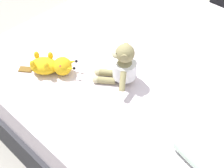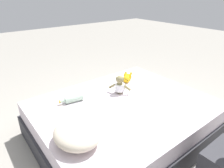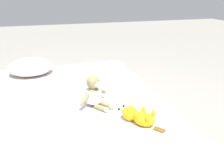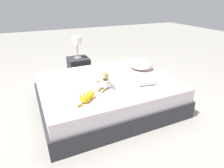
# 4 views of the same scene
# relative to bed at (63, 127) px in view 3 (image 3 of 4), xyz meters

# --- Properties ---
(ground_plane) EXTENTS (16.00, 16.00, 0.00)m
(ground_plane) POSITION_rel_bed_xyz_m (0.00, 0.00, -0.22)
(ground_plane) COLOR #9E998E
(bed) EXTENTS (1.60, 1.97, 0.45)m
(bed) POSITION_rel_bed_xyz_m (0.00, 0.00, 0.00)
(bed) COLOR #2D2D33
(bed) RESTS_ON ground_plane
(pillow) EXTENTS (0.45, 0.39, 0.17)m
(pillow) POSITION_rel_bed_xyz_m (-0.23, 0.72, 0.31)
(pillow) COLOR beige
(pillow) RESTS_ON bed
(plush_monkey) EXTENTS (0.26, 0.25, 0.24)m
(plush_monkey) POSITION_rel_bed_xyz_m (0.24, -0.13, 0.32)
(plush_monkey) COLOR #8E8456
(plush_monkey) RESTS_ON bed
(plush_yellow_creature) EXTENTS (0.24, 0.29, 0.10)m
(plush_yellow_creature) POSITION_rel_bed_xyz_m (0.45, -0.45, 0.27)
(plush_yellow_creature) COLOR yellow
(plush_yellow_creature) RESTS_ON bed
(glass_bottle) EXTENTS (0.12, 0.28, 0.08)m
(glass_bottle) POSITION_rel_bed_xyz_m (0.39, 0.43, 0.27)
(glass_bottle) COLOR #B2D1B7
(glass_bottle) RESTS_ON bed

